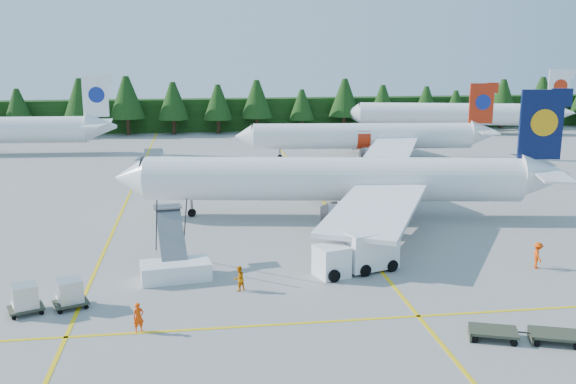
{
  "coord_description": "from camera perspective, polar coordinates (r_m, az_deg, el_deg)",
  "views": [
    {
      "loc": [
        -6.53,
        -39.7,
        15.46
      ],
      "look_at": [
        0.88,
        12.57,
        3.5
      ],
      "focal_mm": 40.0,
      "sensor_mm": 36.0,
      "label": 1
    }
  ],
  "objects": [
    {
      "name": "ground",
      "position": [
        43.1,
        1.2,
        -8.26
      ],
      "size": [
        320.0,
        320.0,
        0.0
      ],
      "primitive_type": "plane",
      "color": "#9E9D98",
      "rests_on": "ground"
    },
    {
      "name": "taxi_stripe_a",
      "position": [
        62.12,
        -14.72,
        -2.07
      ],
      "size": [
        0.25,
        120.0,
        0.01
      ],
      "primitive_type": "cube",
      "color": "yellow",
      "rests_on": "ground"
    },
    {
      "name": "taxi_stripe_b",
      "position": [
        62.93,
        3.67,
        -1.48
      ],
      "size": [
        0.25,
        120.0,
        0.01
      ],
      "primitive_type": "cube",
      "color": "yellow",
      "rests_on": "ground"
    },
    {
      "name": "taxi_stripe_cross",
      "position": [
        37.64,
        2.7,
        -11.49
      ],
      "size": [
        80.0,
        0.25,
        0.01
      ],
      "primitive_type": "cube",
      "color": "yellow",
      "rests_on": "ground"
    },
    {
      "name": "treeline_hedge",
      "position": [
        122.51,
        -5.0,
        6.88
      ],
      "size": [
        220.0,
        4.0,
        6.0
      ],
      "primitive_type": "cube",
      "color": "black",
      "rests_on": "ground"
    },
    {
      "name": "airliner_navy",
      "position": [
        58.97,
        3.28,
        1.09
      ],
      "size": [
        40.34,
        32.94,
        11.79
      ],
      "rotation": [
        0.0,
        0.0,
        -0.16
      ],
      "color": "white",
      "rests_on": "ground"
    },
    {
      "name": "airliner_red",
      "position": [
        91.02,
        6.26,
        4.93
      ],
      "size": [
        36.23,
        29.68,
        10.54
      ],
      "rotation": [
        0.0,
        0.0,
        -0.1
      ],
      "color": "white",
      "rests_on": "ground"
    },
    {
      "name": "airliner_far_right",
      "position": [
        121.2,
        13.92,
        6.79
      ],
      "size": [
        39.19,
        12.2,
        11.57
      ],
      "rotation": [
        0.0,
        0.0,
        -0.23
      ],
      "color": "white",
      "rests_on": "ground"
    },
    {
      "name": "airstairs",
      "position": [
        44.82,
        -10.02,
        -6.38
      ],
      "size": [
        4.93,
        6.7,
        4.18
      ],
      "rotation": [
        0.0,
        0.0,
        0.14
      ],
      "color": "white",
      "rests_on": "ground"
    },
    {
      "name": "service_truck",
      "position": [
        45.3,
        6.08,
        -5.37
      ],
      "size": [
        6.32,
        3.88,
        2.87
      ],
      "rotation": [
        0.0,
        0.0,
        0.31
      ],
      "color": "white",
      "rests_on": "ground"
    },
    {
      "name": "uld_pair",
      "position": [
        41.31,
        -20.57,
        -8.55
      ],
      "size": [
        4.86,
        2.64,
        1.51
      ],
      "rotation": [
        0.0,
        0.0,
        0.38
      ],
      "color": "#333728",
      "rests_on": "ground"
    },
    {
      "name": "crew_a",
      "position": [
        37.07,
        -13.15,
        -10.81
      ],
      "size": [
        0.73,
        0.61,
        1.69
      ],
      "primitive_type": "imported",
      "rotation": [
        0.0,
        0.0,
        0.39
      ],
      "color": "#FF4205",
      "rests_on": "ground"
    },
    {
      "name": "crew_b",
      "position": [
        41.99,
        -4.38,
        -7.67
      ],
      "size": [
        1.02,
        0.99,
        1.66
      ],
      "primitive_type": "imported",
      "rotation": [
        0.0,
        0.0,
        3.8
      ],
      "color": "orange",
      "rests_on": "ground"
    },
    {
      "name": "crew_c",
      "position": [
        49.24,
        21.32,
        -5.27
      ],
      "size": [
        0.71,
        0.9,
        1.91
      ],
      "primitive_type": "imported",
      "rotation": [
        0.0,
        0.0,
        1.33
      ],
      "color": "#F84205",
      "rests_on": "ground"
    }
  ]
}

